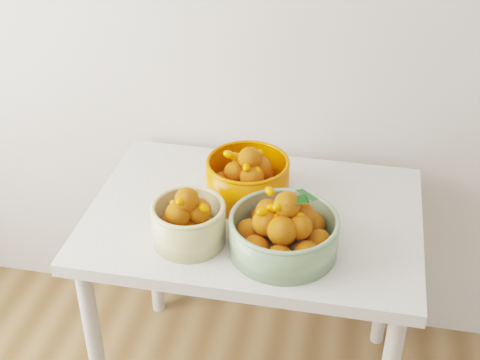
% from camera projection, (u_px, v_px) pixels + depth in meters
% --- Properties ---
extents(table, '(1.00, 0.70, 0.75)m').
position_uv_depth(table, '(254.00, 238.00, 2.07)').
color(table, silver).
rests_on(table, ground).
extents(bowl_cream, '(0.22, 0.22, 0.18)m').
position_uv_depth(bowl_cream, '(189.00, 221.00, 1.87)').
color(bowl_cream, '#CCC180').
rests_on(bowl_cream, table).
extents(bowl_green, '(0.36, 0.36, 0.20)m').
position_uv_depth(bowl_green, '(284.00, 231.00, 1.83)').
color(bowl_green, gray).
rests_on(bowl_green, table).
extents(bowl_orange, '(0.32, 0.32, 0.18)m').
position_uv_depth(bowl_orange, '(248.00, 179.00, 2.04)').
color(bowl_orange, '#E05200').
rests_on(bowl_orange, table).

